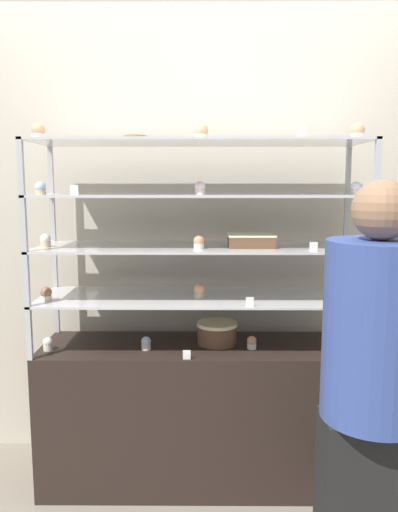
# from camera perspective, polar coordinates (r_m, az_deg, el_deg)

# --- Properties ---
(ground_plane) EXTENTS (20.00, 20.00, 0.00)m
(ground_plane) POSITION_cam_1_polar(r_m,az_deg,el_deg) (2.89, 0.00, -24.03)
(ground_plane) COLOR gray
(back_wall) EXTENTS (8.00, 0.05, 2.60)m
(back_wall) POSITION_cam_1_polar(r_m,az_deg,el_deg) (2.83, 0.05, 3.30)
(back_wall) COLOR beige
(back_wall) RESTS_ON ground_plane
(display_base) EXTENTS (1.59, 0.46, 0.73)m
(display_base) POSITION_cam_1_polar(r_m,az_deg,el_deg) (2.71, 0.00, -17.48)
(display_base) COLOR black
(display_base) RESTS_ON ground_plane
(display_riser_lower) EXTENTS (1.59, 0.46, 0.25)m
(display_riser_lower) POSITION_cam_1_polar(r_m,az_deg,el_deg) (2.51, 0.00, -4.90)
(display_riser_lower) COLOR #B7B7BC
(display_riser_lower) RESTS_ON display_base
(display_riser_middle) EXTENTS (1.59, 0.46, 0.25)m
(display_riser_middle) POSITION_cam_1_polar(r_m,az_deg,el_deg) (2.46, 0.00, 0.86)
(display_riser_middle) COLOR #B7B7BC
(display_riser_middle) RESTS_ON display_riser_lower
(display_riser_upper) EXTENTS (1.59, 0.46, 0.25)m
(display_riser_upper) POSITION_cam_1_polar(r_m,az_deg,el_deg) (2.45, 0.00, 6.77)
(display_riser_upper) COLOR #B7B7BC
(display_riser_upper) RESTS_ON display_riser_middle
(display_riser_top) EXTENTS (1.59, 0.46, 0.25)m
(display_riser_top) POSITION_cam_1_polar(r_m,az_deg,el_deg) (2.45, 0.00, 12.72)
(display_riser_top) COLOR #B7B7BC
(display_riser_top) RESTS_ON display_riser_upper
(layer_cake_centerpiece) EXTENTS (0.21, 0.21, 0.11)m
(layer_cake_centerpiece) POSITION_cam_1_polar(r_m,az_deg,el_deg) (2.58, 2.07, -8.76)
(layer_cake_centerpiece) COLOR brown
(layer_cake_centerpiece) RESTS_ON display_base
(sheet_cake_frosted) EXTENTS (0.23, 0.16, 0.06)m
(sheet_cake_frosted) POSITION_cam_1_polar(r_m,az_deg,el_deg) (2.42, 5.98, 1.77)
(sheet_cake_frosted) COLOR brown
(sheet_cake_frosted) RESTS_ON display_riser_middle
(cupcake_0) EXTENTS (0.05, 0.05, 0.07)m
(cupcake_0) POSITION_cam_1_polar(r_m,az_deg,el_deg) (2.60, -16.88, -9.60)
(cupcake_0) COLOR beige
(cupcake_0) RESTS_ON display_base
(cupcake_1) EXTENTS (0.05, 0.05, 0.07)m
(cupcake_1) POSITION_cam_1_polar(r_m,az_deg,el_deg) (2.51, -6.07, -9.88)
(cupcake_1) COLOR beige
(cupcake_1) RESTS_ON display_base
(cupcake_2) EXTENTS (0.05, 0.05, 0.07)m
(cupcake_2) POSITION_cam_1_polar(r_m,az_deg,el_deg) (2.52, 6.04, -9.81)
(cupcake_2) COLOR white
(cupcake_2) RESTS_ON display_base
(cupcake_3) EXTENTS (0.05, 0.05, 0.07)m
(cupcake_3) POSITION_cam_1_polar(r_m,az_deg,el_deg) (2.58, 16.79, -9.70)
(cupcake_3) COLOR beige
(cupcake_3) RESTS_ON display_base
(price_tag_0) EXTENTS (0.04, 0.00, 0.04)m
(price_tag_0) POSITION_cam_1_polar(r_m,az_deg,el_deg) (2.37, -1.41, -11.22)
(price_tag_0) COLOR white
(price_tag_0) RESTS_ON display_base
(cupcake_4) EXTENTS (0.05, 0.05, 0.07)m
(cupcake_4) POSITION_cam_1_polar(r_m,az_deg,el_deg) (2.51, -17.08, -4.20)
(cupcake_4) COLOR beige
(cupcake_4) RESTS_ON display_riser_lower
(cupcake_5) EXTENTS (0.05, 0.05, 0.07)m
(cupcake_5) POSITION_cam_1_polar(r_m,az_deg,el_deg) (2.46, 0.09, -4.08)
(cupcake_5) COLOR #CCB28C
(cupcake_5) RESTS_ON display_riser_lower
(cupcake_6) EXTENTS (0.05, 0.05, 0.07)m
(cupcake_6) POSITION_cam_1_polar(r_m,az_deg,el_deg) (2.49, 17.04, -4.29)
(cupcake_6) COLOR beige
(cupcake_6) RESTS_ON display_riser_lower
(price_tag_1) EXTENTS (0.04, 0.00, 0.04)m
(price_tag_1) POSITION_cam_1_polar(r_m,az_deg,el_deg) (2.31, 5.82, -5.23)
(price_tag_1) COLOR white
(price_tag_1) RESTS_ON display_riser_lower
(cupcake_7) EXTENTS (0.05, 0.05, 0.07)m
(cupcake_7) POSITION_cam_1_polar(r_m,az_deg,el_deg) (2.53, -17.14, 1.71)
(cupcake_7) COLOR #CCB28C
(cupcake_7) RESTS_ON display_riser_middle
(cupcake_8) EXTENTS (0.05, 0.05, 0.07)m
(cupcake_8) POSITION_cam_1_polar(r_m,az_deg,el_deg) (2.35, -0.09, 1.61)
(cupcake_8) COLOR beige
(cupcake_8) RESTS_ON display_riser_middle
(cupcake_9) EXTENTS (0.05, 0.05, 0.07)m
(cupcake_9) POSITION_cam_1_polar(r_m,az_deg,el_deg) (2.47, 17.69, 1.54)
(cupcake_9) COLOR white
(cupcake_9) RESTS_ON display_riser_middle
(price_tag_2) EXTENTS (0.04, 0.00, 0.04)m
(price_tag_2) POSITION_cam_1_polar(r_m,az_deg,el_deg) (2.31, 12.96, 1.02)
(price_tag_2) COLOR white
(price_tag_2) RESTS_ON display_riser_middle
(cupcake_10) EXTENTS (0.05, 0.05, 0.06)m
(cupcake_10) POSITION_cam_1_polar(r_m,az_deg,el_deg) (2.48, -17.66, 7.39)
(cupcake_10) COLOR #CCB28C
(cupcake_10) RESTS_ON display_riser_upper
(cupcake_11) EXTENTS (0.05, 0.05, 0.06)m
(cupcake_11) POSITION_cam_1_polar(r_m,az_deg,el_deg) (2.37, 0.12, 7.75)
(cupcake_11) COLOR beige
(cupcake_11) RESTS_ON display_riser_upper
(cupcake_12) EXTENTS (0.05, 0.05, 0.06)m
(cupcake_12) POSITION_cam_1_polar(r_m,az_deg,el_deg) (2.49, 17.49, 7.40)
(cupcake_12) COLOR beige
(cupcake_12) RESTS_ON display_riser_upper
(price_tag_3) EXTENTS (0.04, 0.00, 0.04)m
(price_tag_3) POSITION_cam_1_polar(r_m,az_deg,el_deg) (2.30, -14.08, 7.32)
(price_tag_3) COLOR white
(price_tag_3) RESTS_ON display_riser_upper
(cupcake_13) EXTENTS (0.06, 0.06, 0.07)m
(cupcake_13) POSITION_cam_1_polar(r_m,az_deg,el_deg) (2.47, -17.89, 13.39)
(cupcake_13) COLOR white
(cupcake_13) RESTS_ON display_riser_top
(cupcake_14) EXTENTS (0.06, 0.06, 0.07)m
(cupcake_14) POSITION_cam_1_polar(r_m,az_deg,el_deg) (2.38, 0.29, 13.99)
(cupcake_14) COLOR beige
(cupcake_14) RESTS_ON display_riser_top
(cupcake_15) EXTENTS (0.06, 0.06, 0.07)m
(cupcake_15) POSITION_cam_1_polar(r_m,az_deg,el_deg) (2.45, 17.65, 13.44)
(cupcake_15) COLOR white
(cupcake_15) RESTS_ON display_riser_top
(price_tag_4) EXTENTS (0.04, 0.00, 0.04)m
(price_tag_4) POSITION_cam_1_polar(r_m,az_deg,el_deg) (2.29, 11.63, 13.77)
(price_tag_4) COLOR white
(price_tag_4) RESTS_ON display_riser_top
(donut_glazed) EXTENTS (0.12, 0.12, 0.03)m
(donut_glazed) POSITION_cam_1_polar(r_m,az_deg,el_deg) (2.50, -7.28, 13.22)
(donut_glazed) COLOR brown
(donut_glazed) RESTS_ON display_riser_top
(customer_figure) EXTENTS (0.36, 0.36, 1.56)m
(customer_figure) POSITION_cam_1_polar(r_m,az_deg,el_deg) (1.91, 19.28, -14.01)
(customer_figure) COLOR black
(customer_figure) RESTS_ON ground_plane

